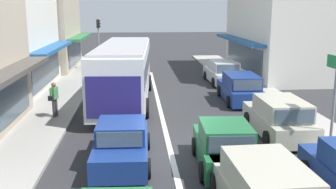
{
  "coord_description": "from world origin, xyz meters",
  "views": [
    {
      "loc": [
        -1.21,
        -13.32,
        5.15
      ],
      "look_at": [
        0.25,
        4.35,
        1.2
      ],
      "focal_mm": 42.0,
      "sensor_mm": 36.0,
      "label": 1
    }
  ],
  "objects_px": {
    "city_bus": "(124,69)",
    "hatchback_behind_bus_mid": "(224,147)",
    "pedestrian_with_handbag_near": "(54,97)",
    "parked_wagon_kerb_third": "(240,89)",
    "directional_road_sign": "(336,81)",
    "traffic_light_downstreet": "(99,36)",
    "parked_wagon_kerb_second": "(279,118)",
    "parked_wagon_kerb_rear": "(222,72)",
    "sedan_queue_gap_filler": "(122,144)"
  },
  "relations": [
    {
      "from": "hatchback_behind_bus_mid",
      "to": "parked_wagon_kerb_third",
      "type": "relative_size",
      "value": 0.83
    },
    {
      "from": "city_bus",
      "to": "parked_wagon_kerb_third",
      "type": "height_order",
      "value": "city_bus"
    },
    {
      "from": "city_bus",
      "to": "hatchback_behind_bus_mid",
      "type": "relative_size",
      "value": 2.91
    },
    {
      "from": "sedan_queue_gap_filler",
      "to": "parked_wagon_kerb_third",
      "type": "xyz_separation_m",
      "value": [
        6.25,
        8.31,
        0.08
      ]
    },
    {
      "from": "sedan_queue_gap_filler",
      "to": "hatchback_behind_bus_mid",
      "type": "bearing_deg",
      "value": -11.22
    },
    {
      "from": "parked_wagon_kerb_second",
      "to": "parked_wagon_kerb_rear",
      "type": "relative_size",
      "value": 0.99
    },
    {
      "from": "hatchback_behind_bus_mid",
      "to": "traffic_light_downstreet",
      "type": "distance_m",
      "value": 21.37
    },
    {
      "from": "hatchback_behind_bus_mid",
      "to": "parked_wagon_kerb_second",
      "type": "relative_size",
      "value": 0.84
    },
    {
      "from": "sedan_queue_gap_filler",
      "to": "pedestrian_with_handbag_near",
      "type": "distance_m",
      "value": 6.46
    },
    {
      "from": "city_bus",
      "to": "directional_road_sign",
      "type": "xyz_separation_m",
      "value": [
        7.48,
        -8.34,
        0.8
      ]
    },
    {
      "from": "sedan_queue_gap_filler",
      "to": "directional_road_sign",
      "type": "height_order",
      "value": "directional_road_sign"
    },
    {
      "from": "parked_wagon_kerb_rear",
      "to": "traffic_light_downstreet",
      "type": "relative_size",
      "value": 1.08
    },
    {
      "from": "directional_road_sign",
      "to": "city_bus",
      "type": "bearing_deg",
      "value": 131.89
    },
    {
      "from": "city_bus",
      "to": "traffic_light_downstreet",
      "type": "bearing_deg",
      "value": 101.71
    },
    {
      "from": "sedan_queue_gap_filler",
      "to": "hatchback_behind_bus_mid",
      "type": "relative_size",
      "value": 1.13
    },
    {
      "from": "sedan_queue_gap_filler",
      "to": "hatchback_behind_bus_mid",
      "type": "height_order",
      "value": "hatchback_behind_bus_mid"
    },
    {
      "from": "parked_wagon_kerb_third",
      "to": "directional_road_sign",
      "type": "xyz_separation_m",
      "value": [
        1.12,
        -8.13,
        1.93
      ]
    },
    {
      "from": "directional_road_sign",
      "to": "parked_wagon_kerb_second",
      "type": "bearing_deg",
      "value": 116.4
    },
    {
      "from": "sedan_queue_gap_filler",
      "to": "traffic_light_downstreet",
      "type": "distance_m",
      "value": 20.07
    },
    {
      "from": "traffic_light_downstreet",
      "to": "directional_road_sign",
      "type": "height_order",
      "value": "traffic_light_downstreet"
    },
    {
      "from": "traffic_light_downstreet",
      "to": "pedestrian_with_handbag_near",
      "type": "height_order",
      "value": "traffic_light_downstreet"
    },
    {
      "from": "sedan_queue_gap_filler",
      "to": "directional_road_sign",
      "type": "relative_size",
      "value": 1.18
    },
    {
      "from": "sedan_queue_gap_filler",
      "to": "parked_wagon_kerb_second",
      "type": "relative_size",
      "value": 0.94
    },
    {
      "from": "hatchback_behind_bus_mid",
      "to": "pedestrian_with_handbag_near",
      "type": "distance_m",
      "value": 9.08
    },
    {
      "from": "parked_wagon_kerb_third",
      "to": "traffic_light_downstreet",
      "type": "relative_size",
      "value": 1.08
    },
    {
      "from": "parked_wagon_kerb_third",
      "to": "parked_wagon_kerb_rear",
      "type": "height_order",
      "value": "same"
    },
    {
      "from": "parked_wagon_kerb_rear",
      "to": "directional_road_sign",
      "type": "bearing_deg",
      "value": -86.19
    },
    {
      "from": "hatchback_behind_bus_mid",
      "to": "directional_road_sign",
      "type": "relative_size",
      "value": 1.05
    },
    {
      "from": "hatchback_behind_bus_mid",
      "to": "traffic_light_downstreet",
      "type": "height_order",
      "value": "traffic_light_downstreet"
    },
    {
      "from": "city_bus",
      "to": "traffic_light_downstreet",
      "type": "distance_m",
      "value": 11.57
    },
    {
      "from": "sedan_queue_gap_filler",
      "to": "parked_wagon_kerb_third",
      "type": "height_order",
      "value": "parked_wagon_kerb_third"
    },
    {
      "from": "sedan_queue_gap_filler",
      "to": "directional_road_sign",
      "type": "bearing_deg",
      "value": 1.39
    },
    {
      "from": "hatchback_behind_bus_mid",
      "to": "directional_road_sign",
      "type": "bearing_deg",
      "value": 11.73
    },
    {
      "from": "traffic_light_downstreet",
      "to": "pedestrian_with_handbag_near",
      "type": "distance_m",
      "value": 14.4
    },
    {
      "from": "parked_wagon_kerb_third",
      "to": "directional_road_sign",
      "type": "relative_size",
      "value": 1.26
    },
    {
      "from": "city_bus",
      "to": "hatchback_behind_bus_mid",
      "type": "height_order",
      "value": "city_bus"
    },
    {
      "from": "traffic_light_downstreet",
      "to": "pedestrian_with_handbag_near",
      "type": "bearing_deg",
      "value": -93.37
    },
    {
      "from": "hatchback_behind_bus_mid",
      "to": "parked_wagon_kerb_rear",
      "type": "xyz_separation_m",
      "value": [
        3.13,
        14.47,
        0.04
      ]
    },
    {
      "from": "traffic_light_downstreet",
      "to": "sedan_queue_gap_filler",
      "type": "bearing_deg",
      "value": -82.94
    },
    {
      "from": "parked_wagon_kerb_rear",
      "to": "sedan_queue_gap_filler",
      "type": "bearing_deg",
      "value": -115.07
    },
    {
      "from": "sedan_queue_gap_filler",
      "to": "pedestrian_with_handbag_near",
      "type": "xyz_separation_m",
      "value": [
        -3.29,
        5.54,
        0.4
      ]
    },
    {
      "from": "parked_wagon_kerb_second",
      "to": "directional_road_sign",
      "type": "relative_size",
      "value": 1.25
    },
    {
      "from": "parked_wagon_kerb_rear",
      "to": "hatchback_behind_bus_mid",
      "type": "bearing_deg",
      "value": -102.21
    },
    {
      "from": "sedan_queue_gap_filler",
      "to": "directional_road_sign",
      "type": "distance_m",
      "value": 7.64
    },
    {
      "from": "city_bus",
      "to": "pedestrian_with_handbag_near",
      "type": "distance_m",
      "value": 4.43
    },
    {
      "from": "city_bus",
      "to": "parked_wagon_kerb_second",
      "type": "xyz_separation_m",
      "value": [
        6.39,
        -6.14,
        -1.14
      ]
    },
    {
      "from": "parked_wagon_kerb_rear",
      "to": "traffic_light_downstreet",
      "type": "height_order",
      "value": "traffic_light_downstreet"
    },
    {
      "from": "directional_road_sign",
      "to": "pedestrian_with_handbag_near",
      "type": "relative_size",
      "value": 2.21
    },
    {
      "from": "parked_wagon_kerb_second",
      "to": "parked_wagon_kerb_third",
      "type": "distance_m",
      "value": 5.94
    },
    {
      "from": "parked_wagon_kerb_rear",
      "to": "directional_road_sign",
      "type": "relative_size",
      "value": 1.26
    }
  ]
}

